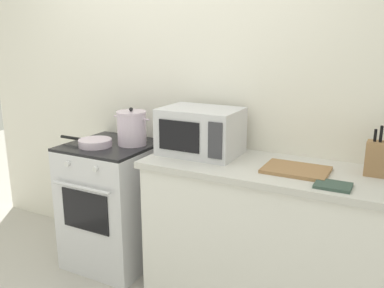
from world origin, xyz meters
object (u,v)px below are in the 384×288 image
stove (114,204)px  oven_mitt (333,185)px  stock_pot (132,128)px  cutting_board (296,170)px  microwave (201,131)px  frying_pan (94,143)px  knife_block (378,158)px

stove → oven_mitt: bearing=-5.8°
stock_pot → cutting_board: bearing=-3.0°
stock_pot → microwave: bearing=1.8°
stock_pot → stove: bearing=-156.7°
cutting_board → stock_pot: bearing=177.0°
frying_pan → stove: bearing=57.6°
stove → cutting_board: size_ratio=2.56×
knife_block → frying_pan: bearing=-172.4°
cutting_board → frying_pan: bearing=-175.9°
stove → oven_mitt: 1.63m
frying_pan → cutting_board: frying_pan is taller
stock_pot → frying_pan: stock_pot is taller
cutting_board → knife_block: knife_block is taller
stock_pot → frying_pan: bearing=-142.3°
oven_mitt → frying_pan: bearing=177.8°
stock_pot → oven_mitt: stock_pot is taller
stove → microwave: 0.92m
stock_pot → microwave: (0.53, 0.02, 0.03)m
stove → knife_block: size_ratio=3.28×
oven_mitt → cutting_board: bearing=145.0°
stove → oven_mitt: oven_mitt is taller
microwave → frying_pan: bearing=-166.6°
frying_pan → cutting_board: bearing=4.1°
cutting_board → stove: bearing=-180.0°
stove → cutting_board: bearing=0.0°
microwave → stove: bearing=-173.4°
stove → cutting_board: (1.32, 0.00, 0.47)m
stove → cutting_board: 1.41m
stock_pot → microwave: size_ratio=0.59×
stock_pot → frying_pan: size_ratio=0.68×
oven_mitt → knife_block: bearing=58.9°
microwave → oven_mitt: size_ratio=2.78×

